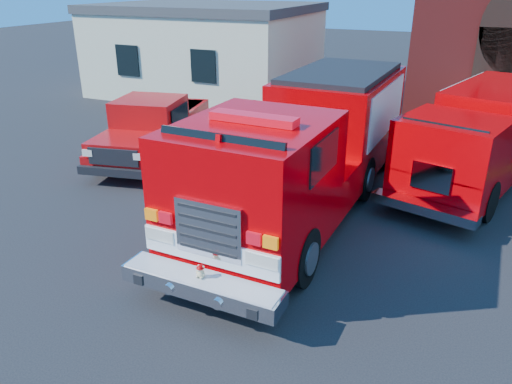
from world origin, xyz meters
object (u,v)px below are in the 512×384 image
at_px(secondary_truck, 483,133).
at_px(fire_engine, 309,146).
at_px(pickup_truck, 155,128).
at_px(side_building, 208,48).

bearing_deg(secondary_truck, fire_engine, -136.11).
distance_m(pickup_truck, secondary_truck, 10.13).
bearing_deg(pickup_truck, side_building, 109.04).
distance_m(fire_engine, pickup_truck, 6.26).
bearing_deg(secondary_truck, side_building, 149.41).
xyz_separation_m(side_building, fire_engine, (9.34, -11.72, -0.57)).
height_order(pickup_truck, secondary_truck, secondary_truck).
relative_size(side_building, fire_engine, 0.98).
bearing_deg(pickup_truck, fire_engine, -17.33).
bearing_deg(fire_engine, side_building, 128.56).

